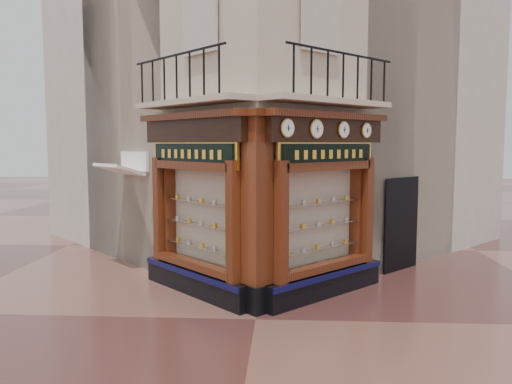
# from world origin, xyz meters

# --- Properties ---
(ground) EXTENTS (80.00, 80.00, 0.00)m
(ground) POSITION_xyz_m (0.00, 0.00, 0.00)
(ground) COLOR #4A2622
(ground) RESTS_ON ground
(main_building) EXTENTS (11.31, 11.31, 12.00)m
(main_building) POSITION_xyz_m (0.00, 6.16, 6.00)
(main_building) COLOR #C7B39B
(main_building) RESTS_ON ground
(neighbour_left) EXTENTS (11.31, 11.31, 11.00)m
(neighbour_left) POSITION_xyz_m (-2.47, 8.63, 5.50)
(neighbour_left) COLOR beige
(neighbour_left) RESTS_ON ground
(neighbour_right) EXTENTS (11.31, 11.31, 11.00)m
(neighbour_right) POSITION_xyz_m (2.47, 8.63, 5.50)
(neighbour_right) COLOR beige
(neighbour_right) RESTS_ON ground
(shopfront_left) EXTENTS (2.86, 2.86, 3.98)m
(shopfront_left) POSITION_xyz_m (-1.41, 1.57, 1.98)
(shopfront_left) COLOR black
(shopfront_left) RESTS_ON ground
(shopfront_right) EXTENTS (2.86, 2.86, 3.98)m
(shopfront_right) POSITION_xyz_m (1.41, 1.57, 1.98)
(shopfront_right) COLOR black
(shopfront_right) RESTS_ON ground
(corner_pilaster) EXTENTS (0.85, 0.85, 3.98)m
(corner_pilaster) POSITION_xyz_m (0.00, 0.50, 1.95)
(corner_pilaster) COLOR black
(corner_pilaster) RESTS_ON ground
(balcony) EXTENTS (5.94, 2.97, 1.03)m
(balcony) POSITION_xyz_m (0.00, 1.49, 4.22)
(balcony) COLOR #C7B39B
(balcony) RESTS_ON ground
(clock_a) EXTENTS (0.30, 0.30, 0.37)m
(clock_a) POSITION_xyz_m (0.58, 0.48, 3.62)
(clock_a) COLOR #AA8238
(clock_a) RESTS_ON ground
(clock_b) EXTENTS (0.31, 0.31, 0.39)m
(clock_b) POSITION_xyz_m (1.18, 1.07, 3.62)
(clock_b) COLOR #AA8238
(clock_b) RESTS_ON ground
(clock_c) EXTENTS (0.30, 0.30, 0.37)m
(clock_c) POSITION_xyz_m (1.79, 1.69, 3.62)
(clock_c) COLOR #AA8238
(clock_c) RESTS_ON ground
(clock_d) EXTENTS (0.28, 0.28, 0.35)m
(clock_d) POSITION_xyz_m (2.37, 2.26, 3.62)
(clock_d) COLOR #AA8238
(clock_d) RESTS_ON ground
(awning) EXTENTS (1.57, 1.57, 0.32)m
(awning) POSITION_xyz_m (-3.77, 3.56, 0.00)
(awning) COLOR white
(awning) RESTS_ON ground
(signboard_left) EXTENTS (2.23, 2.23, 0.60)m
(signboard_left) POSITION_xyz_m (-1.46, 1.51, 3.10)
(signboard_left) COLOR #F1C047
(signboard_left) RESTS_ON ground
(signboard_right) EXTENTS (2.17, 2.17, 0.58)m
(signboard_right) POSITION_xyz_m (1.46, 1.51, 3.10)
(signboard_right) COLOR #F1C047
(signboard_right) RESTS_ON ground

